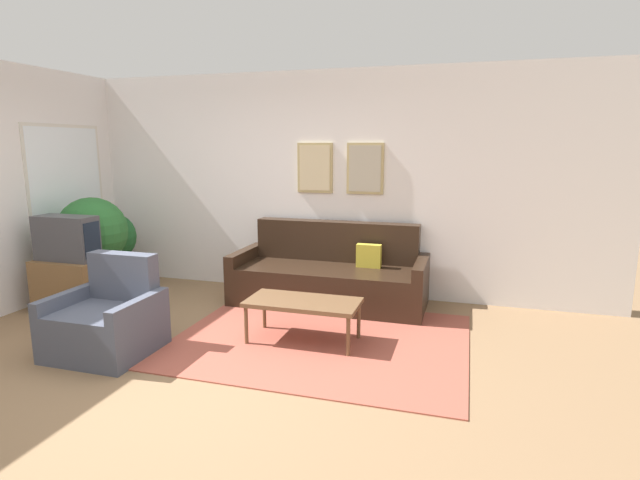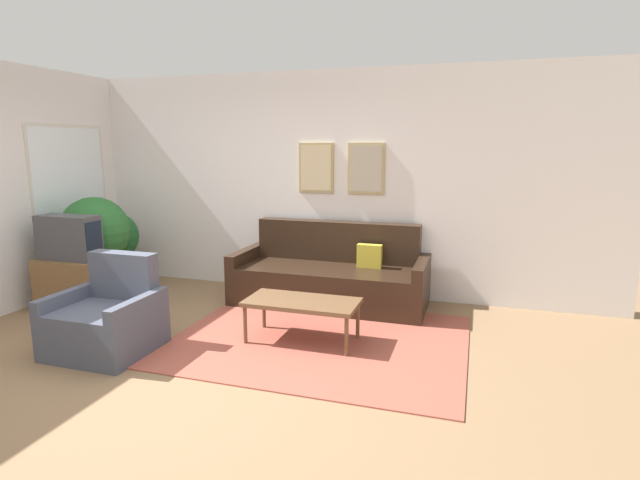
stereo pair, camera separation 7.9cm
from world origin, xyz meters
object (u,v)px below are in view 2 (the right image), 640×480
(couch, at_px, (331,277))
(coffee_table, at_px, (302,304))
(armchair, at_px, (107,320))
(potted_plant_tall, at_px, (95,232))
(tv, at_px, (69,237))

(couch, distance_m, coffee_table, 1.22)
(couch, xyz_separation_m, coffee_table, (0.07, -1.22, 0.06))
(armchair, distance_m, potted_plant_tall, 1.90)
(armchair, height_order, potted_plant_tall, potted_plant_tall)
(armchair, relative_size, potted_plant_tall, 0.70)
(coffee_table, xyz_separation_m, tv, (-2.75, 0.11, 0.46))
(potted_plant_tall, bearing_deg, tv, -78.82)
(coffee_table, height_order, potted_plant_tall, potted_plant_tall)
(couch, relative_size, tv, 3.24)
(couch, height_order, tv, tv)
(tv, bearing_deg, armchair, -35.46)
(couch, bearing_deg, potted_plant_tall, -167.87)
(armchair, bearing_deg, couch, 39.32)
(couch, bearing_deg, tv, -157.59)
(couch, bearing_deg, coffee_table, -86.50)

